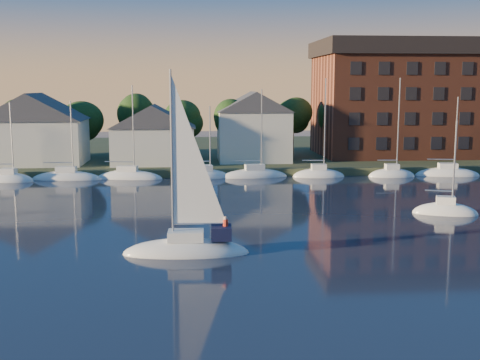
{
  "coord_description": "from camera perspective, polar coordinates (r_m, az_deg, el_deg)",
  "views": [
    {
      "loc": [
        -0.97,
        -25.86,
        11.59
      ],
      "look_at": [
        3.0,
        22.0,
        4.05
      ],
      "focal_mm": 45.0,
      "sensor_mm": 36.0,
      "label": 1
    }
  ],
  "objects": [
    {
      "name": "condo_block",
      "position": [
        97.33,
        16.47,
        7.5
      ],
      "size": [
        31.0,
        17.0,
        17.4
      ],
      "color": "brown",
      "rests_on": "shoreline_land"
    },
    {
      "name": "tree_line",
      "position": [
        89.02,
        -2.84,
        6.07
      ],
      "size": [
        93.4,
        5.4,
        8.9
      ],
      "color": "#342617",
      "rests_on": "shoreline_land"
    },
    {
      "name": "shoreline_land",
      "position": [
        101.53,
        -4.16,
        2.35
      ],
      "size": [
        160.0,
        50.0,
        2.0
      ],
      "primitive_type": "cube",
      "color": "#374226",
      "rests_on": "ground"
    },
    {
      "name": "clubhouse_west",
      "position": [
        86.64,
        -18.84,
        4.7
      ],
      "size": [
        13.65,
        9.45,
        9.64
      ],
      "color": "beige",
      "rests_on": "shoreline_land"
    },
    {
      "name": "drifting_sailboat_right",
      "position": [
        57.99,
        18.87,
        -2.99
      ],
      "size": [
        6.12,
        3.69,
        9.63
      ],
      "rotation": [
        0.0,
        0.0,
        -0.32
      ],
      "color": "white",
      "rests_on": "ground"
    },
    {
      "name": "ground",
      "position": [
        28.36,
        -2.45,
        -15.21
      ],
      "size": [
        260.0,
        260.0,
        0.0
      ],
      "primitive_type": "plane",
      "color": "black",
      "rests_on": "ground"
    },
    {
      "name": "hero_sailboat",
      "position": [
        42.24,
        -4.95,
        -6.22
      ],
      "size": [
        8.91,
        3.18,
        13.79
      ],
      "rotation": [
        0.0,
        0.0,
        3.1
      ],
      "color": "white",
      "rests_on": "ground"
    },
    {
      "name": "clubhouse_east",
      "position": [
        85.52,
        1.3,
        5.17
      ],
      "size": [
        10.5,
        8.4,
        9.8
      ],
      "color": "beige",
      "rests_on": "shoreline_land"
    },
    {
      "name": "clubhouse_centre",
      "position": [
        83.27,
        -8.21,
        4.39
      ],
      "size": [
        11.55,
        8.4,
        8.08
      ],
      "color": "beige",
      "rests_on": "shoreline_land"
    },
    {
      "name": "wooden_dock",
      "position": [
        78.73,
        -3.98,
        0.44
      ],
      "size": [
        120.0,
        3.0,
        1.0
      ],
      "primitive_type": "cube",
      "color": "brown",
      "rests_on": "ground"
    },
    {
      "name": "moored_fleet",
      "position": [
        75.8,
        -6.97,
        0.14
      ],
      "size": [
        79.5,
        2.4,
        12.05
      ],
      "color": "white",
      "rests_on": "ground"
    }
  ]
}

